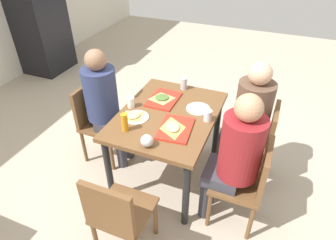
% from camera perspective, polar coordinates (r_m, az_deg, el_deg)
% --- Properties ---
extents(ground_plane, '(10.00, 10.00, 0.02)m').
position_cam_1_polar(ground_plane, '(3.09, -0.00, -10.38)').
color(ground_plane, '#B7A893').
extents(main_table, '(1.12, 0.84, 0.75)m').
position_cam_1_polar(main_table, '(2.66, -0.00, -0.43)').
color(main_table, brown).
rests_on(main_table, ground_plane).
extents(chair_near_left, '(0.40, 0.40, 0.83)m').
position_cam_1_polar(chair_near_left, '(2.43, 15.60, -11.39)').
color(chair_near_left, brown).
rests_on(chair_near_left, ground_plane).
extents(chair_near_right, '(0.40, 0.40, 0.83)m').
position_cam_1_polar(chair_near_right, '(2.85, 17.41, -3.60)').
color(chair_near_right, brown).
rests_on(chair_near_right, ground_plane).
extents(chair_far_side, '(0.40, 0.40, 0.83)m').
position_cam_1_polar(chair_far_side, '(3.09, -13.96, 0.41)').
color(chair_far_side, brown).
rests_on(chair_far_side, ground_plane).
extents(chair_left_end, '(0.40, 0.40, 0.83)m').
position_cam_1_polar(chair_left_end, '(2.17, -9.94, -17.69)').
color(chair_left_end, brown).
rests_on(chair_left_end, ground_plane).
extents(person_in_red, '(0.32, 0.42, 1.24)m').
position_cam_1_polar(person_in_red, '(2.27, 13.10, -6.29)').
color(person_in_red, '#383842').
rests_on(person_in_red, ground_plane).
extents(person_in_brown_jacket, '(0.32, 0.42, 1.24)m').
position_cam_1_polar(person_in_brown_jacket, '(2.72, 15.43, 1.11)').
color(person_in_brown_jacket, '#383842').
rests_on(person_in_brown_jacket, ground_plane).
extents(person_far_side, '(0.32, 0.42, 1.24)m').
position_cam_1_polar(person_far_side, '(2.89, -12.35, 3.82)').
color(person_far_side, '#383842').
rests_on(person_far_side, ground_plane).
extents(tray_red_near, '(0.39, 0.30, 0.02)m').
position_cam_1_polar(tray_red_near, '(2.40, 1.49, -1.67)').
color(tray_red_near, red).
rests_on(tray_red_near, main_table).
extents(tray_red_far, '(0.36, 0.26, 0.02)m').
position_cam_1_polar(tray_red_far, '(2.79, -0.88, 4.11)').
color(tray_red_far, red).
rests_on(tray_red_far, main_table).
extents(paper_plate_center, '(0.22, 0.22, 0.01)m').
position_cam_1_polar(paper_plate_center, '(2.56, -6.24, 0.55)').
color(paper_plate_center, white).
rests_on(paper_plate_center, main_table).
extents(paper_plate_near_edge, '(0.22, 0.22, 0.01)m').
position_cam_1_polar(paper_plate_near_edge, '(2.67, 5.98, 2.23)').
color(paper_plate_near_edge, white).
rests_on(paper_plate_near_edge, main_table).
extents(pizza_slice_a, '(0.28, 0.24, 0.02)m').
position_cam_1_polar(pizza_slice_a, '(2.39, 0.93, -1.39)').
color(pizza_slice_a, tan).
rests_on(pizza_slice_a, tray_red_near).
extents(pizza_slice_b, '(0.24, 0.25, 0.02)m').
position_cam_1_polar(pizza_slice_b, '(2.78, -1.21, 4.40)').
color(pizza_slice_b, '#DBAD60').
rests_on(pizza_slice_b, tray_red_far).
extents(pizza_slice_c, '(0.24, 0.23, 0.02)m').
position_cam_1_polar(pizza_slice_c, '(2.56, -6.90, 0.88)').
color(pizza_slice_c, '#DBAD60').
rests_on(pizza_slice_c, paper_plate_center).
extents(plastic_cup_a, '(0.07, 0.07, 0.10)m').
position_cam_1_polar(plastic_cup_a, '(2.69, -7.32, 3.51)').
color(plastic_cup_a, white).
rests_on(plastic_cup_a, main_table).
extents(plastic_cup_b, '(0.07, 0.07, 0.10)m').
position_cam_1_polar(plastic_cup_b, '(2.51, 7.84, 0.88)').
color(plastic_cup_b, white).
rests_on(plastic_cup_b, main_table).
extents(soda_can, '(0.07, 0.07, 0.12)m').
position_cam_1_polar(soda_can, '(2.96, 3.14, 7.20)').
color(soda_can, '#B7BCC6').
rests_on(soda_can, main_table).
extents(condiment_bottle, '(0.06, 0.06, 0.16)m').
position_cam_1_polar(condiment_bottle, '(2.38, -8.53, -0.45)').
color(condiment_bottle, orange).
rests_on(condiment_bottle, main_table).
extents(foil_bundle, '(0.10, 0.10, 0.10)m').
position_cam_1_polar(foil_bundle, '(2.22, -4.17, -4.10)').
color(foil_bundle, silver).
rests_on(foil_bundle, main_table).
extents(drink_fridge, '(0.70, 0.60, 1.90)m').
position_cam_1_polar(drink_fridge, '(5.26, -24.27, 18.70)').
color(drink_fridge, black).
rests_on(drink_fridge, ground_plane).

